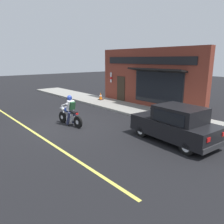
# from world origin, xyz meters

# --- Properties ---
(ground_plane) EXTENTS (80.00, 80.00, 0.00)m
(ground_plane) POSITION_xyz_m (0.00, 0.00, 0.00)
(ground_plane) COLOR black
(sidewalk_curb) EXTENTS (2.60, 22.00, 0.14)m
(sidewalk_curb) POSITION_xyz_m (5.26, 3.00, 0.07)
(sidewalk_curb) COLOR gray
(sidewalk_curb) RESTS_ON ground
(lane_stripe) EXTENTS (0.12, 19.80, 0.01)m
(lane_stripe) POSITION_xyz_m (-1.80, 3.00, 0.00)
(lane_stripe) COLOR #D1C64C
(lane_stripe) RESTS_ON ground
(storefront_building) EXTENTS (1.25, 9.14, 4.20)m
(storefront_building) POSITION_xyz_m (6.79, 0.31, 2.11)
(storefront_building) COLOR maroon
(storefront_building) RESTS_ON ground
(motorcycle_with_rider) EXTENTS (0.60, 2.02, 1.62)m
(motorcycle_with_rider) POSITION_xyz_m (0.16, -0.09, 0.68)
(motorcycle_with_rider) COLOR black
(motorcycle_with_rider) RESTS_ON ground
(car_hatchback) EXTENTS (1.91, 3.89, 1.57)m
(car_hatchback) POSITION_xyz_m (2.33, -5.08, 0.77)
(car_hatchback) COLOR black
(car_hatchback) RESTS_ON ground
(traffic_cone) EXTENTS (0.36, 0.36, 0.60)m
(traffic_cone) POSITION_xyz_m (5.51, 4.24, 0.43)
(traffic_cone) COLOR black
(traffic_cone) RESTS_ON sidewalk_curb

